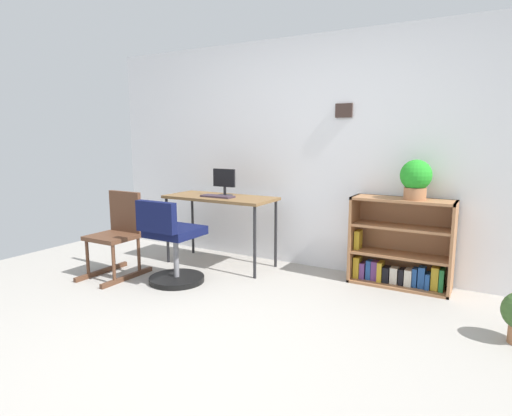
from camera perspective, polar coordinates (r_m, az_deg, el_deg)
name	(u,v)px	position (r m, az deg, el deg)	size (l,w,h in m)	color
ground_plane	(189,349)	(2.96, -8.90, -18.02)	(6.24, 6.24, 0.00)	gray
wall_back	(318,154)	(4.51, 8.17, 7.06)	(5.20, 0.12, 2.37)	silver
desk	(220,202)	(4.55, -4.78, 0.80)	(1.18, 0.52, 0.74)	brown
monitor	(224,182)	(4.55, -4.23, 3.44)	(0.26, 0.17, 0.29)	#262628
keyboard	(218,196)	(4.48, -5.11, 1.55)	(0.35, 0.14, 0.02)	#362936
office_chair	(172,247)	(4.08, -11.08, -5.05)	(0.52, 0.54, 0.80)	black
rocking_chair	(118,233)	(4.45, -17.86, -3.17)	(0.42, 0.64, 0.83)	#503121
bookshelf_low	(400,248)	(4.18, 18.57, -5.04)	(0.90, 0.30, 0.82)	#996641
potted_plant_on_shelf	(416,178)	(4.00, 20.44, 3.73)	(0.27, 0.27, 0.35)	#9E6642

